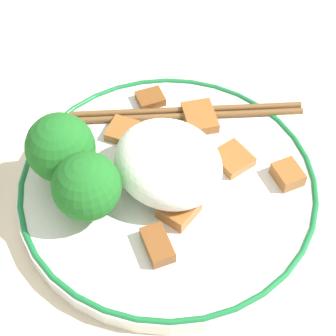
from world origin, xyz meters
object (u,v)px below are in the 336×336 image
at_px(plate, 168,187).
at_px(broccoli_back_left, 61,148).
at_px(broccoli_back_center, 87,187).
at_px(chopsticks, 186,113).

xyz_separation_m(plate, broccoli_back_left, (-0.06, 0.07, 0.04)).
bearing_deg(broccoli_back_left, plate, -50.16).
bearing_deg(broccoli_back_center, plate, -19.84).
height_order(plate, chopsticks, chopsticks).
relative_size(plate, chopsticks, 1.51).
height_order(broccoli_back_left, chopsticks, broccoli_back_left).
distance_m(broccoli_back_left, broccoli_back_center, 0.05).
height_order(broccoli_back_left, broccoli_back_center, broccoli_back_left).
bearing_deg(broccoli_back_left, broccoli_back_center, -102.69).
distance_m(broccoli_back_center, chopsticks, 0.14).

